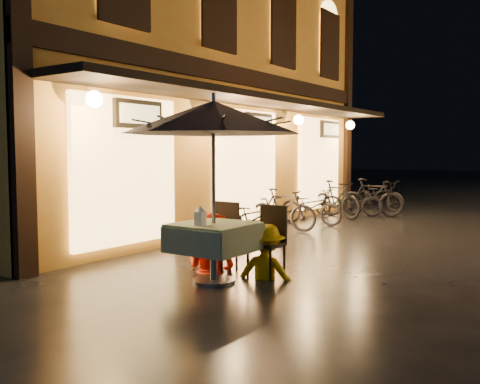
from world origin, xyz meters
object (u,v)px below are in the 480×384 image
Objects in this scene: cafe_table at (214,238)px; bicycle_0 at (253,218)px; table_lantern at (200,215)px; patio_umbrella at (213,117)px; person_orange at (212,214)px; person_yellow at (266,226)px.

bicycle_0 is (-1.40, 3.06, -0.16)m from cafe_table.
table_lantern is 0.15× the size of bicycle_0.
table_lantern is at bearing -90.00° from cafe_table.
table_lantern is 3.65m from bicycle_0.
patio_umbrella is 1.50× the size of person_orange.
patio_umbrella reaches higher than bicycle_0.
person_yellow is at bearing 63.65° from table_lantern.
table_lantern is 0.18× the size of person_yellow.
bicycle_0 is at bearing 112.73° from table_lantern.
person_orange is at bearing 119.14° from table_lantern.
person_yellow is at bearing -179.26° from person_orange.
table_lantern is at bearing 116.77° from person_orange.
cafe_table is 0.61× the size of person_orange.
bicycle_0 reaches higher than cafe_table.
table_lantern is (0.00, -0.28, 0.33)m from cafe_table.
cafe_table is at bearing 38.72° from person_yellow.
patio_umbrella is 1.51m from person_orange.
patio_umbrella is at bearing 38.72° from person_yellow.
person_orange is 2.71m from bicycle_0.
patio_umbrella reaches higher than person_orange.
person_yellow is at bearing 54.01° from patio_umbrella.
person_orange reaches higher than table_lantern.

